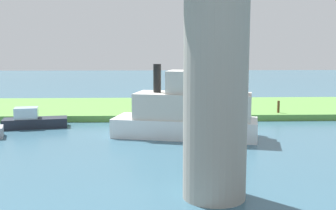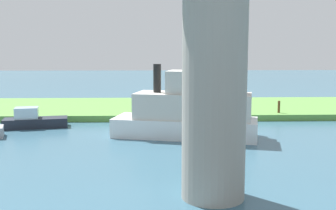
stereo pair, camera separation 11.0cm
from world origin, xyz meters
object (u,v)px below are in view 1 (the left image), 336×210
at_px(bridge_pylon, 216,54).
at_px(mooring_post, 278,107).
at_px(person_on_bank, 134,105).
at_px(pontoon_yellow, 190,110).
at_px(motorboat_white, 33,120).

bearing_deg(bridge_pylon, mooring_post, -113.90).
xyz_separation_m(person_on_bank, mooring_post, (-11.73, -0.30, -0.21)).
relative_size(pontoon_yellow, motorboat_white, 2.06).
xyz_separation_m(pontoon_yellow, motorboat_white, (11.05, -3.60, -1.21)).
bearing_deg(pontoon_yellow, bridge_pylon, 89.71).
bearing_deg(bridge_pylon, person_on_bank, -77.64).
distance_m(bridge_pylon, person_on_bank, 18.44).
bearing_deg(mooring_post, person_on_bank, 1.48).
bearing_deg(mooring_post, motorboat_white, 9.61).
relative_size(person_on_bank, mooring_post, 1.42).
bearing_deg(mooring_post, bridge_pylon, 66.10).
height_order(pontoon_yellow, motorboat_white, pontoon_yellow).
distance_m(bridge_pylon, mooring_post, 20.00).
bearing_deg(motorboat_white, bridge_pylon, 126.94).
xyz_separation_m(mooring_post, pontoon_yellow, (7.84, 6.80, 0.75)).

